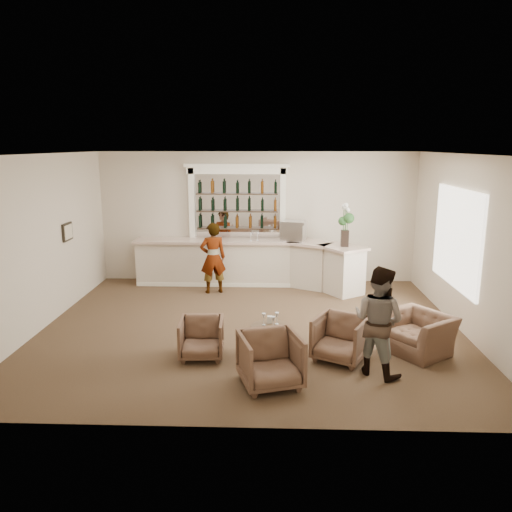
{
  "coord_description": "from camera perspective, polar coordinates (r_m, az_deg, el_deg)",
  "views": [
    {
      "loc": [
        0.43,
        -9.12,
        3.47
      ],
      "look_at": [
        0.07,
        0.9,
        1.22
      ],
      "focal_mm": 35.0,
      "sensor_mm": 36.0,
      "label": 1
    }
  ],
  "objects": [
    {
      "name": "room_shell",
      "position": [
        9.9,
        0.52,
        6.08
      ],
      "size": [
        8.04,
        7.02,
        3.32
      ],
      "color": "beige",
      "rests_on": "ground"
    },
    {
      "name": "wine_glass_tbl_c",
      "position": [
        8.27,
        1.98,
        -7.62
      ],
      "size": [
        0.07,
        0.07,
        0.21
      ],
      "primitive_type": null,
      "color": "white",
      "rests_on": "cocktail_table"
    },
    {
      "name": "espresso_machine",
      "position": [
        12.36,
        4.3,
        2.9
      ],
      "size": [
        0.66,
        0.6,
        0.49
      ],
      "primitive_type": "cube",
      "rotation": [
        0.0,
        0.0,
        -0.26
      ],
      "color": "silver",
      "rests_on": "bar_counter"
    },
    {
      "name": "armchair_right",
      "position": [
        8.38,
        9.62,
        -9.26
      ],
      "size": [
        1.08,
        1.09,
        0.74
      ],
      "primitive_type": "imported",
      "rotation": [
        0.0,
        0.0,
        -0.48
      ],
      "color": "brown",
      "rests_on": "ground"
    },
    {
      "name": "wine_glass_bar_right",
      "position": [
        12.28,
        -0.6,
        2.2
      ],
      "size": [
        0.07,
        0.07,
        0.21
      ],
      "primitive_type": null,
      "color": "white",
      "rests_on": "bar_counter"
    },
    {
      "name": "bar_counter",
      "position": [
        12.47,
        -0.7,
        -0.79
      ],
      "size": [
        5.72,
        1.8,
        1.14
      ],
      "color": "beige",
      "rests_on": "ground"
    },
    {
      "name": "armchair_left",
      "position": [
        8.42,
        -6.25,
        -9.3
      ],
      "size": [
        0.76,
        0.78,
        0.67
      ],
      "primitive_type": "imported",
      "rotation": [
        0.0,
        0.0,
        0.06
      ],
      "color": "brown",
      "rests_on": "ground"
    },
    {
      "name": "wine_glass_tbl_a",
      "position": [
        8.43,
        0.89,
        -7.24
      ],
      "size": [
        0.07,
        0.07,
        0.21
      ],
      "primitive_type": null,
      "color": "white",
      "rests_on": "cocktail_table"
    },
    {
      "name": "flower_vase",
      "position": [
        11.76,
        10.17,
        3.82
      ],
      "size": [
        0.27,
        0.27,
        1.01
      ],
      "color": "black",
      "rests_on": "bar_counter"
    },
    {
      "name": "cocktail_table",
      "position": [
        8.52,
        1.69,
        -9.56
      ],
      "size": [
        0.67,
        0.67,
        0.5
      ],
      "primitive_type": "cylinder",
      "color": "brown",
      "rests_on": "ground"
    },
    {
      "name": "armchair_center",
      "position": [
        7.44,
        1.66,
        -11.78
      ],
      "size": [
        1.06,
        1.08,
        0.79
      ],
      "primitive_type": "imported",
      "rotation": [
        0.0,
        0.0,
        0.3
      ],
      "color": "brown",
      "rests_on": "ground"
    },
    {
      "name": "armchair_far",
      "position": [
        8.99,
        18.01,
        -8.4
      ],
      "size": [
        1.35,
        1.38,
        0.68
      ],
      "primitive_type": "imported",
      "rotation": [
        0.0,
        0.0,
        -0.93
      ],
      "color": "brown",
      "rests_on": "ground"
    },
    {
      "name": "ground",
      "position": [
        9.76,
        -0.58,
        -8.18
      ],
      "size": [
        8.0,
        8.0,
        0.0
      ],
      "primitive_type": "plane",
      "color": "brown",
      "rests_on": "ground"
    },
    {
      "name": "wine_glass_tbl_b",
      "position": [
        8.47,
        2.39,
        -7.14
      ],
      "size": [
        0.07,
        0.07,
        0.21
      ],
      "primitive_type": null,
      "color": "white",
      "rests_on": "cocktail_table"
    },
    {
      "name": "back_bar_alcove",
      "position": [
        12.64,
        -2.16,
        6.1
      ],
      "size": [
        2.64,
        0.25,
        3.0
      ],
      "color": "white",
      "rests_on": "ground"
    },
    {
      "name": "napkin_holder",
      "position": [
        8.54,
        1.58,
        -7.28
      ],
      "size": [
        0.08,
        0.08,
        0.12
      ],
      "primitive_type": "cube",
      "color": "white",
      "rests_on": "cocktail_table"
    },
    {
      "name": "sommelier",
      "position": [
        11.82,
        -4.94,
        -0.23
      ],
      "size": [
        0.71,
        0.58,
        1.69
      ],
      "primitive_type": "imported",
      "rotation": [
        0.0,
        0.0,
        3.46
      ],
      "color": "gray",
      "rests_on": "ground"
    },
    {
      "name": "guest",
      "position": [
        7.85,
        13.81,
        -7.22
      ],
      "size": [
        1.05,
        1.03,
        1.71
      ],
      "primitive_type": "imported",
      "rotation": [
        0.0,
        0.0,
        2.44
      ],
      "color": "gray",
      "rests_on": "ground"
    },
    {
      "name": "wine_glass_bar_left",
      "position": [
        12.36,
        0.18,
        2.27
      ],
      "size": [
        0.07,
        0.07,
        0.21
      ],
      "primitive_type": null,
      "color": "white",
      "rests_on": "bar_counter"
    }
  ]
}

